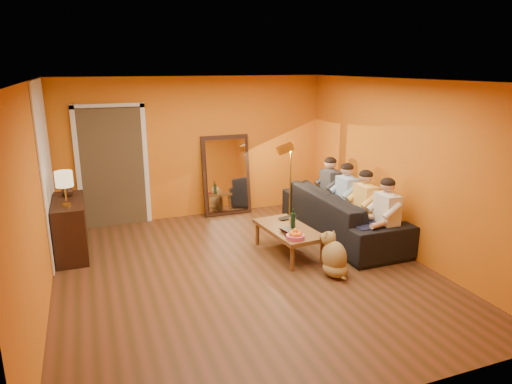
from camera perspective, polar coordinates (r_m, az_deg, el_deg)
name	(u,v)px	position (r m, az deg, el deg)	size (l,w,h in m)	color
room_shell	(236,176)	(6.34, -2.55, 2.02)	(5.00, 5.50, 2.60)	brown
white_accent	(47,169)	(7.41, -24.72, 2.58)	(0.02, 1.90, 2.58)	white
doorway_recess	(112,166)	(8.50, -17.51, 3.08)	(1.06, 0.30, 2.10)	#3F2D19
door_jamb_left	(78,170)	(8.38, -21.34, 2.55)	(0.08, 0.06, 2.20)	white
door_jamb_right	(146,165)	(8.43, -13.60, 3.27)	(0.08, 0.06, 2.20)	white
door_header	(108,106)	(8.23, -18.07, 10.20)	(1.22, 0.06, 0.08)	white
mirror_frame	(226,175)	(8.72, -3.73, 2.11)	(0.92, 0.06, 1.52)	black
mirror_glass	(227,176)	(8.68, -3.65, 2.06)	(0.78, 0.02, 1.36)	white
sideboard	(71,228)	(7.43, -22.16, -4.14)	(0.44, 1.18, 0.85)	black
table_lamp	(65,189)	(6.95, -22.76, 0.36)	(0.24, 0.24, 0.51)	beige
sofa	(342,214)	(7.77, 10.72, -2.70)	(1.03, 2.63, 0.77)	black
coffee_table	(288,241)	(6.98, 4.04, -6.10)	(0.62, 1.22, 0.42)	brown
floor_lamp	(290,185)	(8.19, 4.31, 0.92)	(0.30, 0.24, 1.44)	gold
dog	(334,254)	(6.35, 9.76, -7.61)	(0.34, 0.52, 0.62)	olive
person_far_left	(386,218)	(6.99, 15.97, -3.17)	(0.70, 0.44, 1.22)	silver
person_mid_left	(365,208)	(7.41, 13.46, -1.93)	(0.70, 0.44, 1.22)	#FFC754
person_mid_right	(346,199)	(7.85, 11.24, -0.81)	(0.70, 0.44, 1.22)	#95B9E7
person_far_right	(330,191)	(8.30, 9.25, 0.18)	(0.70, 0.44, 1.22)	#34353A
fruit_bowl	(295,234)	(6.46, 4.95, -5.19)	(0.26, 0.26, 0.16)	#C5456C
wine_bottle	(293,219)	(6.83, 4.65, -3.34)	(0.07, 0.07, 0.31)	black
tumbler	(292,221)	(7.04, 4.56, -3.65)	(0.11, 0.11, 0.10)	#B27F3F
laptop	(290,219)	(7.27, 4.21, -3.33)	(0.32, 0.21, 0.03)	black
book_lower	(283,233)	(6.66, 3.38, -5.13)	(0.18, 0.25, 0.02)	black
book_mid	(283,231)	(6.67, 3.43, -4.92)	(0.16, 0.22, 0.02)	maroon
book_upper	(283,231)	(6.64, 3.42, -4.85)	(0.15, 0.20, 0.02)	black
vase	(67,190)	(7.52, -22.54, 0.22)	(0.18, 0.18, 0.19)	black
flowers	(66,176)	(7.47, -22.71, 1.83)	(0.17, 0.17, 0.39)	maroon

